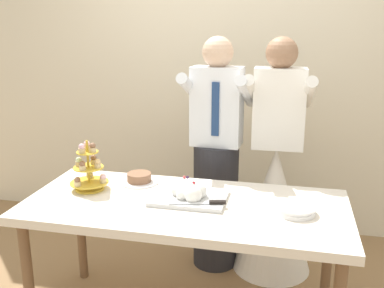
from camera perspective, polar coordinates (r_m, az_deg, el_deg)
rear_wall at (r=3.75m, az=4.44°, el=10.87°), size 5.20×0.10×2.90m
dessert_table at (r=2.53m, az=-0.92°, el=-9.08°), size 1.80×0.80×0.78m
cupcake_stand at (r=2.71m, az=-13.13°, el=-3.34°), size 0.23×0.23×0.31m
main_cake_tray at (r=2.52m, az=-0.23°, el=-6.28°), size 0.43×0.31×0.13m
plate_stack at (r=2.42m, az=13.14°, el=-8.17°), size 0.21×0.21×0.04m
round_cake at (r=2.80m, az=-6.79°, el=-4.45°), size 0.24×0.24×0.06m
person_groom at (r=3.16m, az=3.12°, el=-3.09°), size 0.49×0.51×1.66m
person_bride at (r=3.20m, az=10.54°, el=-6.21°), size 0.56×0.56×1.66m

